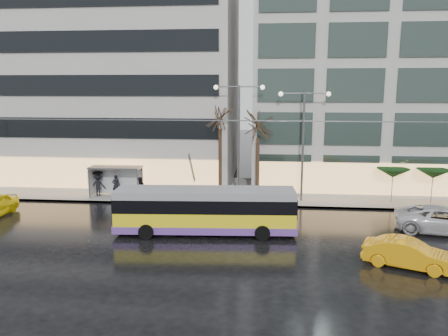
# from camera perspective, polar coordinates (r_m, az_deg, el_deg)

# --- Properties ---
(ground) EXTENTS (140.00, 140.00, 0.00)m
(ground) POSITION_cam_1_polar(r_m,az_deg,el_deg) (25.32, -4.27, -10.37)
(ground) COLOR black
(ground) RESTS_ON ground
(sidewalk) EXTENTS (80.00, 10.00, 0.15)m
(sidewalk) POSITION_cam_1_polar(r_m,az_deg,el_deg) (38.41, 2.20, -2.94)
(sidewalk) COLOR gray
(sidewalk) RESTS_ON ground
(kerb) EXTENTS (80.00, 0.10, 0.15)m
(kerb) POSITION_cam_1_polar(r_m,az_deg,el_deg) (33.63, 1.71, -4.90)
(kerb) COLOR slate
(kerb) RESTS_ON ground
(building_left) EXTENTS (34.00, 14.00, 22.00)m
(building_left) POSITION_cam_1_polar(r_m,az_deg,el_deg) (46.88, -20.43, 12.50)
(building_left) COLOR #ADAAA6
(building_left) RESTS_ON sidewalk
(building_right) EXTENTS (32.00, 14.00, 25.00)m
(building_right) POSITION_cam_1_polar(r_m,az_deg,el_deg) (44.99, 25.63, 14.16)
(building_right) COLOR #ADAAA6
(building_right) RESTS_ON sidewalk
(trolleybus) EXTENTS (11.23, 4.53, 5.15)m
(trolleybus) POSITION_cam_1_polar(r_m,az_deg,el_deg) (27.20, -2.46, -5.76)
(trolleybus) COLOR yellow
(trolleybus) RESTS_ON ground
(catenary) EXTENTS (42.24, 5.12, 7.00)m
(catenary) POSITION_cam_1_polar(r_m,az_deg,el_deg) (31.75, -0.19, 1.90)
(catenary) COLOR #595B60
(catenary) RESTS_ON ground
(bus_shelter) EXTENTS (4.20, 1.60, 2.51)m
(bus_shelter) POSITION_cam_1_polar(r_m,az_deg,el_deg) (36.89, -14.42, -0.83)
(bus_shelter) COLOR #595B60
(bus_shelter) RESTS_ON sidewalk
(street_lamp_near) EXTENTS (3.96, 0.36, 9.03)m
(street_lamp_near) POSITION_cam_1_polar(r_m,az_deg,el_deg) (34.30, 1.95, 5.46)
(street_lamp_near) COLOR #595B60
(street_lamp_near) RESTS_ON sidewalk
(street_lamp_far) EXTENTS (3.96, 0.36, 8.53)m
(street_lamp_far) POSITION_cam_1_polar(r_m,az_deg,el_deg) (34.38, 10.33, 4.85)
(street_lamp_far) COLOR #595B60
(street_lamp_far) RESTS_ON sidewalk
(tree_a) EXTENTS (3.20, 3.20, 8.40)m
(tree_a) POSITION_cam_1_polar(r_m,az_deg,el_deg) (34.54, -0.52, 7.33)
(tree_a) COLOR black
(tree_a) RESTS_ON sidewalk
(tree_b) EXTENTS (3.20, 3.20, 7.70)m
(tree_b) POSITION_cam_1_polar(r_m,az_deg,el_deg) (34.60, 4.49, 6.16)
(tree_b) COLOR black
(tree_b) RESTS_ON sidewalk
(parasol_a) EXTENTS (2.50, 2.50, 2.65)m
(parasol_a) POSITION_cam_1_polar(r_m,az_deg,el_deg) (36.30, 21.20, -0.62)
(parasol_a) COLOR #595B60
(parasol_a) RESTS_ON sidewalk
(parasol_b) EXTENTS (2.50, 2.50, 2.65)m
(parasol_b) POSITION_cam_1_polar(r_m,az_deg,el_deg) (37.23, 25.65, -0.68)
(parasol_b) COLOR #595B60
(parasol_b) RESTS_ON sidewalk
(taxi_b) EXTENTS (4.67, 3.12, 1.45)m
(taxi_b) POSITION_cam_1_polar(r_m,az_deg,el_deg) (24.33, 22.93, -10.27)
(taxi_b) COLOR #FFAA0D
(taxi_b) RESTS_ON ground
(sedan_silver) EXTENTS (6.40, 3.96, 1.65)m
(sedan_silver) POSITION_cam_1_polar(r_m,az_deg,el_deg) (30.75, 26.92, -6.10)
(sedan_silver) COLOR silver
(sedan_silver) RESTS_ON ground
(pedestrian_a) EXTENTS (1.08, 1.10, 2.19)m
(pedestrian_a) POSITION_cam_1_polar(r_m,az_deg,el_deg) (36.90, -13.95, -1.41)
(pedestrian_a) COLOR black
(pedestrian_a) RESTS_ON sidewalk
(pedestrian_b) EXTENTS (1.18, 1.16, 1.92)m
(pedestrian_b) POSITION_cam_1_polar(r_m,az_deg,el_deg) (35.04, -10.94, -2.71)
(pedestrian_b) COLOR black
(pedestrian_b) RESTS_ON sidewalk
(pedestrian_c) EXTENTS (1.22, 0.89, 2.11)m
(pedestrian_c) POSITION_cam_1_polar(r_m,az_deg,el_deg) (37.45, -16.11, -1.83)
(pedestrian_c) COLOR black
(pedestrian_c) RESTS_ON sidewalk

